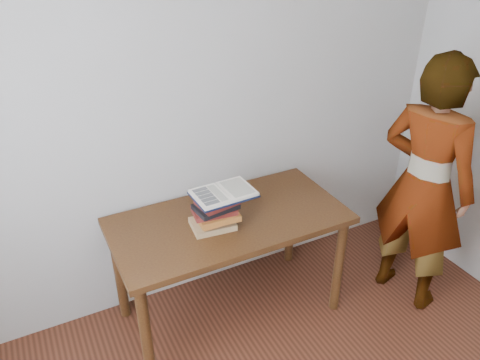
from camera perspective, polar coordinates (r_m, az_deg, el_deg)
room_shell at (r=1.15m, az=20.81°, el=-3.21°), size 3.54×3.54×2.62m
desk at (r=2.72m, az=-1.31°, el=-6.34°), size 1.34×0.67×0.72m
book_stack at (r=2.54m, az=-3.04°, el=-4.09°), size 0.26×0.21×0.19m
open_book at (r=2.51m, az=-2.02°, el=-1.61°), size 0.34×0.24×0.03m
reader at (r=2.98m, az=21.51°, el=-0.74°), size 0.53×0.67×1.62m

